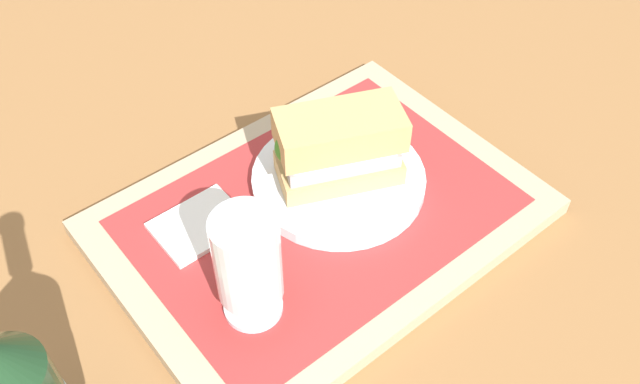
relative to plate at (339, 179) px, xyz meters
The scene contains 7 objects.
ground_plane 0.05m from the plate, 23.09° to the left, with size 3.00×3.00×0.00m, color olive.
tray 0.05m from the plate, 23.09° to the left, with size 0.44×0.32×0.02m, color tan.
placemat 0.04m from the plate, 23.09° to the left, with size 0.38×0.27×0.00m, color #9E2D2D.
plate is the anchor object (origin of this frame).
sandwich 0.05m from the plate, 23.96° to the right, with size 0.14×0.11×0.08m.
beer_glass 0.19m from the plate, 23.53° to the left, with size 0.06×0.06×0.12m.
napkin_folded 0.16m from the plate, 16.50° to the right, with size 0.09×0.07×0.01m, color white.
Camera 1 is at (0.31, 0.38, 0.58)m, focal length 39.13 mm.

